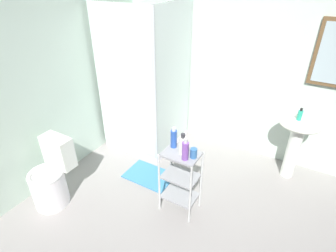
% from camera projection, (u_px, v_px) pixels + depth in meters
% --- Properties ---
extents(ground_plane, '(4.20, 4.20, 0.02)m').
position_uv_depth(ground_plane, '(182.00, 238.00, 2.67)').
color(ground_plane, gray).
extents(wall_back, '(4.20, 0.14, 2.50)m').
position_uv_depth(wall_back, '(253.00, 65.00, 3.40)').
color(wall_back, silver).
rests_on(wall_back, ground_plane).
extents(wall_left, '(0.10, 4.20, 2.50)m').
position_uv_depth(wall_left, '(31.00, 84.00, 2.84)').
color(wall_left, silver).
rests_on(wall_left, ground_plane).
extents(shower_stall, '(0.92, 0.92, 2.00)m').
position_uv_depth(shower_stall, '(149.00, 117.00, 3.85)').
color(shower_stall, white).
rests_on(shower_stall, ground_plane).
extents(pedestal_sink, '(0.46, 0.37, 0.81)m').
position_uv_depth(pedestal_sink, '(297.00, 137.00, 3.19)').
color(pedestal_sink, white).
rests_on(pedestal_sink, ground_plane).
extents(sink_faucet, '(0.03, 0.03, 0.10)m').
position_uv_depth(sink_faucet, '(304.00, 112.00, 3.13)').
color(sink_faucet, silver).
rests_on(sink_faucet, pedestal_sink).
extents(toilet, '(0.37, 0.49, 0.76)m').
position_uv_depth(toilet, '(52.00, 178.00, 2.94)').
color(toilet, white).
rests_on(toilet, ground_plane).
extents(storage_cart, '(0.38, 0.28, 0.74)m').
position_uv_depth(storage_cart, '(180.00, 177.00, 2.78)').
color(storage_cart, silver).
rests_on(storage_cart, ground_plane).
extents(hand_soap_bottle, '(0.05, 0.05, 0.15)m').
position_uv_depth(hand_soap_bottle, '(300.00, 115.00, 3.04)').
color(hand_soap_bottle, '#2DBC99').
rests_on(hand_soap_bottle, pedestal_sink).
extents(shampoo_bottle_blue, '(0.06, 0.06, 0.23)m').
position_uv_depth(shampoo_bottle_blue, '(174.00, 138.00, 2.67)').
color(shampoo_bottle_blue, '#2A53B2').
rests_on(shampoo_bottle_blue, storage_cart).
extents(lotion_bottle_white, '(0.07, 0.07, 0.22)m').
position_uv_depth(lotion_bottle_white, '(183.00, 145.00, 2.59)').
color(lotion_bottle_white, white).
rests_on(lotion_bottle_white, storage_cart).
extents(conditioner_bottle_purple, '(0.07, 0.07, 0.23)m').
position_uv_depth(conditioner_bottle_purple, '(185.00, 150.00, 2.50)').
color(conditioner_bottle_purple, purple).
rests_on(conditioner_bottle_purple, storage_cart).
extents(rinse_cup, '(0.07, 0.07, 0.10)m').
position_uv_depth(rinse_cup, '(194.00, 153.00, 2.55)').
color(rinse_cup, '#3870B2').
rests_on(rinse_cup, storage_cart).
extents(bath_mat, '(0.60, 0.40, 0.02)m').
position_uv_depth(bath_mat, '(149.00, 175.00, 3.45)').
color(bath_mat, teal).
rests_on(bath_mat, ground_plane).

